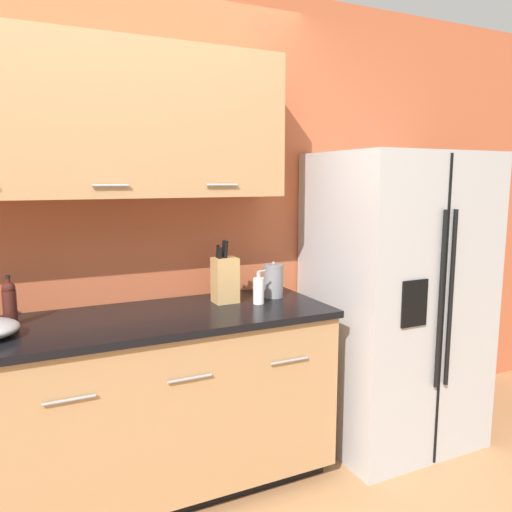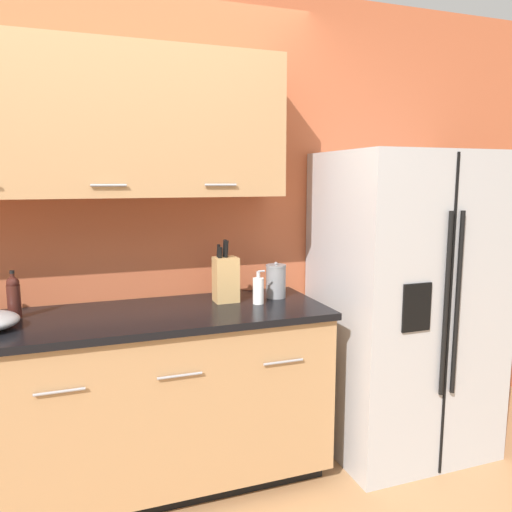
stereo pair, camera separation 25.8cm
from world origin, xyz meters
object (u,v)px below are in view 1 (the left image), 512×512
object	(u,v)px
knife_block	(225,279)
oil_bottle	(10,302)
refrigerator	(394,300)
steel_canister	(273,281)
soap_dispenser	(259,290)

from	to	relation	value
knife_block	oil_bottle	size ratio (longest dim) A/B	1.46
oil_bottle	refrigerator	bearing A→B (deg)	-4.71
oil_bottle	steel_canister	world-z (taller)	oil_bottle
refrigerator	steel_canister	bearing A→B (deg)	168.91
refrigerator	oil_bottle	world-z (taller)	refrigerator
soap_dispenser	steel_canister	distance (m)	0.17
knife_block	steel_canister	distance (m)	0.29
soap_dispenser	oil_bottle	world-z (taller)	oil_bottle
knife_block	soap_dispenser	world-z (taller)	knife_block
knife_block	steel_canister	size ratio (longest dim) A/B	1.67
knife_block	soap_dispenser	xyz separation A→B (m)	(0.15, -0.10, -0.05)
knife_block	oil_bottle	bearing A→B (deg)	178.84
oil_bottle	steel_canister	distance (m)	1.30
steel_canister	refrigerator	bearing A→B (deg)	-11.09
refrigerator	steel_canister	world-z (taller)	refrigerator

